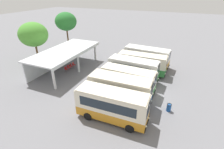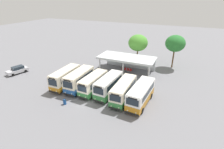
{
  "view_description": "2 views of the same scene",
  "coord_description": "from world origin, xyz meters",
  "px_view_note": "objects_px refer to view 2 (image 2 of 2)",
  "views": [
    {
      "loc": [
        -18.57,
        -2.01,
        12.12
      ],
      "look_at": [
        -0.5,
        5.76,
        2.03
      ],
      "focal_mm": 26.82,
      "sensor_mm": 36.0,
      "label": 1
    },
    {
      "loc": [
        13.96,
        -20.39,
        15.9
      ],
      "look_at": [
        1.31,
        8.15,
        1.78
      ],
      "focal_mm": 27.83,
      "sensor_mm": 36.0,
      "label": 2
    }
  ],
  "objects_px": {
    "parked_car_flank": "(17,70)",
    "litter_bin_apron": "(65,102)",
    "city_bus_nearest_orange": "(66,77)",
    "waiting_chair_end_by_column": "(123,69)",
    "city_bus_fifth_blue": "(124,90)",
    "waiting_chair_middle_seat": "(128,70)",
    "city_bus_fourth_amber": "(109,85)",
    "city_bus_middle_cream": "(93,83)",
    "waiting_chair_second_from_end": "(125,69)",
    "waiting_chair_fourth_seat": "(131,70)",
    "city_bus_far_end_green": "(141,94)",
    "city_bus_second_in_row": "(79,79)"
  },
  "relations": [
    {
      "from": "waiting_chair_fourth_seat",
      "to": "litter_bin_apron",
      "type": "relative_size",
      "value": 0.96
    },
    {
      "from": "parked_car_flank",
      "to": "litter_bin_apron",
      "type": "height_order",
      "value": "parked_car_flank"
    },
    {
      "from": "city_bus_fourth_amber",
      "to": "waiting_chair_second_from_end",
      "type": "relative_size",
      "value": 8.46
    },
    {
      "from": "city_bus_nearest_orange",
      "to": "waiting_chair_middle_seat",
      "type": "relative_size",
      "value": 8.56
    },
    {
      "from": "city_bus_fourth_amber",
      "to": "city_bus_second_in_row",
      "type": "bearing_deg",
      "value": -178.07
    },
    {
      "from": "city_bus_fourth_amber",
      "to": "waiting_chair_middle_seat",
      "type": "bearing_deg",
      "value": 90.97
    },
    {
      "from": "city_bus_nearest_orange",
      "to": "city_bus_far_end_green",
      "type": "xyz_separation_m",
      "value": [
        14.72,
        -0.13,
        -0.04
      ]
    },
    {
      "from": "city_bus_fourth_amber",
      "to": "waiting_chair_end_by_column",
      "type": "relative_size",
      "value": 8.46
    },
    {
      "from": "parked_car_flank",
      "to": "litter_bin_apron",
      "type": "distance_m",
      "value": 18.33
    },
    {
      "from": "city_bus_middle_cream",
      "to": "waiting_chair_middle_seat",
      "type": "bearing_deg",
      "value": 75.95
    },
    {
      "from": "city_bus_fourth_amber",
      "to": "city_bus_fifth_blue",
      "type": "distance_m",
      "value": 2.99
    },
    {
      "from": "city_bus_middle_cream",
      "to": "city_bus_fourth_amber",
      "type": "bearing_deg",
      "value": 3.51
    },
    {
      "from": "city_bus_nearest_orange",
      "to": "waiting_chair_middle_seat",
      "type": "xyz_separation_m",
      "value": [
        8.65,
        11.32,
        -1.33
      ]
    },
    {
      "from": "city_bus_middle_cream",
      "to": "city_bus_fourth_amber",
      "type": "relative_size",
      "value": 0.99
    },
    {
      "from": "parked_car_flank",
      "to": "waiting_chair_fourth_seat",
      "type": "relative_size",
      "value": 5.53
    },
    {
      "from": "city_bus_nearest_orange",
      "to": "waiting_chair_second_from_end",
      "type": "bearing_deg",
      "value": 54.81
    },
    {
      "from": "city_bus_middle_cream",
      "to": "litter_bin_apron",
      "type": "xyz_separation_m",
      "value": [
        -2.21,
        -5.54,
        -1.28
      ]
    },
    {
      "from": "city_bus_far_end_green",
      "to": "litter_bin_apron",
      "type": "relative_size",
      "value": 8.64
    },
    {
      "from": "city_bus_middle_cream",
      "to": "waiting_chair_end_by_column",
      "type": "height_order",
      "value": "city_bus_middle_cream"
    },
    {
      "from": "city_bus_nearest_orange",
      "to": "city_bus_far_end_green",
      "type": "bearing_deg",
      "value": -0.5
    },
    {
      "from": "waiting_chair_end_by_column",
      "to": "waiting_chair_second_from_end",
      "type": "height_order",
      "value": "same"
    },
    {
      "from": "waiting_chair_second_from_end",
      "to": "litter_bin_apron",
      "type": "relative_size",
      "value": 0.96
    },
    {
      "from": "city_bus_nearest_orange",
      "to": "city_bus_second_in_row",
      "type": "height_order",
      "value": "city_bus_second_in_row"
    },
    {
      "from": "city_bus_fifth_blue",
      "to": "waiting_chair_middle_seat",
      "type": "bearing_deg",
      "value": 105.4
    },
    {
      "from": "city_bus_second_in_row",
      "to": "waiting_chair_fourth_seat",
      "type": "height_order",
      "value": "city_bus_second_in_row"
    },
    {
      "from": "city_bus_middle_cream",
      "to": "city_bus_far_end_green",
      "type": "relative_size",
      "value": 0.92
    },
    {
      "from": "parked_car_flank",
      "to": "waiting_chair_end_by_column",
      "type": "relative_size",
      "value": 5.53
    },
    {
      "from": "city_bus_nearest_orange",
      "to": "litter_bin_apron",
      "type": "xyz_separation_m",
      "value": [
        3.68,
        -5.26,
        -1.39
      ]
    },
    {
      "from": "city_bus_fifth_blue",
      "to": "waiting_chair_middle_seat",
      "type": "relative_size",
      "value": 8.89
    },
    {
      "from": "city_bus_second_in_row",
      "to": "city_bus_far_end_green",
      "type": "distance_m",
      "value": 11.79
    },
    {
      "from": "waiting_chair_second_from_end",
      "to": "litter_bin_apron",
      "type": "bearing_deg",
      "value": -104.57
    },
    {
      "from": "city_bus_far_end_green",
      "to": "waiting_chair_middle_seat",
      "type": "xyz_separation_m",
      "value": [
        -6.07,
        11.45,
        -1.29
      ]
    },
    {
      "from": "city_bus_fourth_amber",
      "to": "city_bus_fifth_blue",
      "type": "bearing_deg",
      "value": -9.91
    },
    {
      "from": "city_bus_second_in_row",
      "to": "city_bus_fourth_amber",
      "type": "distance_m",
      "value": 5.89
    },
    {
      "from": "city_bus_nearest_orange",
      "to": "waiting_chair_second_from_end",
      "type": "xyz_separation_m",
      "value": [
        7.99,
        11.33,
        -1.33
      ]
    },
    {
      "from": "city_bus_middle_cream",
      "to": "city_bus_fifth_blue",
      "type": "bearing_deg",
      "value": -3.25
    },
    {
      "from": "city_bus_nearest_orange",
      "to": "waiting_chair_end_by_column",
      "type": "height_order",
      "value": "city_bus_nearest_orange"
    },
    {
      "from": "city_bus_fifth_blue",
      "to": "litter_bin_apron",
      "type": "relative_size",
      "value": 8.49
    },
    {
      "from": "litter_bin_apron",
      "to": "city_bus_fourth_amber",
      "type": "bearing_deg",
      "value": 47.99
    },
    {
      "from": "waiting_chair_fourth_seat",
      "to": "city_bus_second_in_row",
      "type": "bearing_deg",
      "value": -120.13
    },
    {
      "from": "parked_car_flank",
      "to": "waiting_chair_middle_seat",
      "type": "distance_m",
      "value": 24.88
    },
    {
      "from": "city_bus_middle_cream",
      "to": "parked_car_flank",
      "type": "distance_m",
      "value": 19.64
    },
    {
      "from": "city_bus_middle_cream",
      "to": "waiting_chair_fourth_seat",
      "type": "bearing_deg",
      "value": 72.65
    },
    {
      "from": "waiting_chair_second_from_end",
      "to": "waiting_chair_fourth_seat",
      "type": "height_order",
      "value": "same"
    },
    {
      "from": "litter_bin_apron",
      "to": "city_bus_fifth_blue",
      "type": "bearing_deg",
      "value": 32.74
    },
    {
      "from": "city_bus_fourth_amber",
      "to": "litter_bin_apron",
      "type": "distance_m",
      "value": 7.82
    },
    {
      "from": "city_bus_middle_cream",
      "to": "city_bus_fourth_amber",
      "type": "distance_m",
      "value": 2.95
    },
    {
      "from": "city_bus_fifth_blue",
      "to": "city_bus_far_end_green",
      "type": "xyz_separation_m",
      "value": [
        2.94,
        -0.08,
        0.06
      ]
    },
    {
      "from": "waiting_chair_middle_seat",
      "to": "waiting_chair_fourth_seat",
      "type": "height_order",
      "value": "same"
    },
    {
      "from": "city_bus_middle_cream",
      "to": "city_bus_fifth_blue",
      "type": "distance_m",
      "value": 5.9
    }
  ]
}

